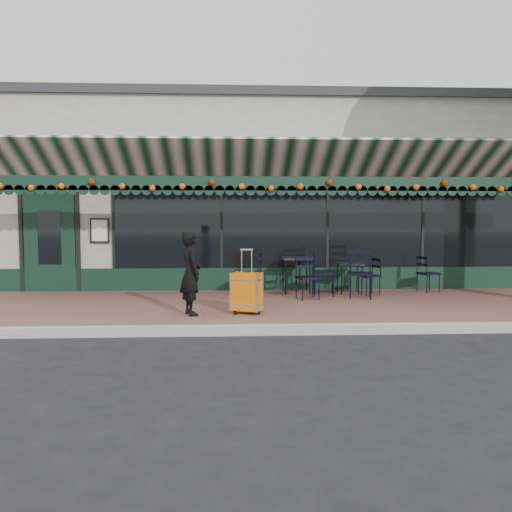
{
  "coord_description": "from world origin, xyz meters",
  "views": [
    {
      "loc": [
        -0.83,
        -8.22,
        1.79
      ],
      "look_at": [
        -0.34,
        1.6,
        1.09
      ],
      "focal_mm": 38.0,
      "sensor_mm": 36.0,
      "label": 1
    }
  ],
  "objects_px": {
    "chair_b_right": "(324,273)",
    "cafe_table_a": "(350,266)",
    "suitcase": "(247,292)",
    "chair_b_front": "(308,278)",
    "woman": "(191,273)",
    "chair_b_left": "(250,274)",
    "chair_a_right": "(428,274)",
    "chair_a_left": "(369,276)",
    "cafe_table_b": "(296,261)",
    "chair_a_front": "(361,274)"
  },
  "relations": [
    {
      "from": "cafe_table_a",
      "to": "chair_b_left",
      "type": "height_order",
      "value": "chair_b_left"
    },
    {
      "from": "chair_a_left",
      "to": "suitcase",
      "type": "bearing_deg",
      "value": -67.19
    },
    {
      "from": "chair_a_front",
      "to": "chair_b_left",
      "type": "bearing_deg",
      "value": -179.77
    },
    {
      "from": "chair_a_front",
      "to": "chair_b_right",
      "type": "bearing_deg",
      "value": 162.74
    },
    {
      "from": "chair_b_front",
      "to": "woman",
      "type": "bearing_deg",
      "value": -157.13
    },
    {
      "from": "cafe_table_a",
      "to": "chair_a_left",
      "type": "height_order",
      "value": "chair_a_left"
    },
    {
      "from": "suitcase",
      "to": "chair_b_right",
      "type": "distance_m",
      "value": 2.7
    },
    {
      "from": "chair_b_front",
      "to": "chair_b_right",
      "type": "bearing_deg",
      "value": 38.71
    },
    {
      "from": "woman",
      "to": "chair_b_front",
      "type": "bearing_deg",
      "value": -75.42
    },
    {
      "from": "woman",
      "to": "chair_a_right",
      "type": "distance_m",
      "value": 5.64
    },
    {
      "from": "woman",
      "to": "chair_b_left",
      "type": "relative_size",
      "value": 1.56
    },
    {
      "from": "woman",
      "to": "cafe_table_b",
      "type": "distance_m",
      "value": 3.35
    },
    {
      "from": "cafe_table_a",
      "to": "chair_b_right",
      "type": "distance_m",
      "value": 0.72
    },
    {
      "from": "chair_a_left",
      "to": "chair_b_left",
      "type": "xyz_separation_m",
      "value": [
        -2.53,
        0.03,
        0.06
      ]
    },
    {
      "from": "chair_b_right",
      "to": "chair_b_front",
      "type": "height_order",
      "value": "chair_b_right"
    },
    {
      "from": "suitcase",
      "to": "chair_a_right",
      "type": "bearing_deg",
      "value": 55.85
    },
    {
      "from": "chair_a_left",
      "to": "chair_a_right",
      "type": "xyz_separation_m",
      "value": [
        1.4,
        0.32,
        0.01
      ]
    },
    {
      "from": "chair_a_front",
      "to": "chair_b_right",
      "type": "distance_m",
      "value": 0.79
    },
    {
      "from": "suitcase",
      "to": "chair_b_front",
      "type": "height_order",
      "value": "suitcase"
    },
    {
      "from": "chair_b_front",
      "to": "cafe_table_b",
      "type": "bearing_deg",
      "value": 82.79
    },
    {
      "from": "woman",
      "to": "suitcase",
      "type": "xyz_separation_m",
      "value": [
        0.94,
        0.05,
        -0.35
      ]
    },
    {
      "from": "chair_a_left",
      "to": "chair_b_front",
      "type": "bearing_deg",
      "value": -82.98
    },
    {
      "from": "chair_b_front",
      "to": "chair_a_right",
      "type": "bearing_deg",
      "value": 5.03
    },
    {
      "from": "chair_a_left",
      "to": "chair_b_left",
      "type": "bearing_deg",
      "value": -106.84
    },
    {
      "from": "cafe_table_b",
      "to": "chair_a_left",
      "type": "height_order",
      "value": "chair_a_left"
    },
    {
      "from": "chair_a_right",
      "to": "suitcase",
      "type": "bearing_deg",
      "value": 103.06
    },
    {
      "from": "cafe_table_b",
      "to": "chair_b_front",
      "type": "xyz_separation_m",
      "value": [
        0.1,
        -0.99,
        -0.27
      ]
    },
    {
      "from": "woman",
      "to": "cafe_table_a",
      "type": "distance_m",
      "value": 4.11
    },
    {
      "from": "cafe_table_b",
      "to": "chair_a_front",
      "type": "bearing_deg",
      "value": -35.31
    },
    {
      "from": "cafe_table_b",
      "to": "chair_a_right",
      "type": "height_order",
      "value": "chair_a_right"
    },
    {
      "from": "woman",
      "to": "chair_b_left",
      "type": "bearing_deg",
      "value": -47.45
    },
    {
      "from": "suitcase",
      "to": "chair_a_front",
      "type": "distance_m",
      "value": 2.92
    },
    {
      "from": "chair_a_right",
      "to": "chair_b_right",
      "type": "height_order",
      "value": "chair_b_right"
    },
    {
      "from": "chair_b_front",
      "to": "chair_b_left",
      "type": "bearing_deg",
      "value": 137.4
    },
    {
      "from": "woman",
      "to": "suitcase",
      "type": "bearing_deg",
      "value": -108.48
    },
    {
      "from": "woman",
      "to": "suitcase",
      "type": "height_order",
      "value": "woman"
    },
    {
      "from": "chair_a_front",
      "to": "chair_b_front",
      "type": "height_order",
      "value": "chair_a_front"
    },
    {
      "from": "woman",
      "to": "chair_a_front",
      "type": "height_order",
      "value": "woman"
    },
    {
      "from": "cafe_table_b",
      "to": "chair_b_right",
      "type": "xyz_separation_m",
      "value": [
        0.52,
        -0.46,
        -0.22
      ]
    },
    {
      "from": "cafe_table_b",
      "to": "chair_b_right",
      "type": "distance_m",
      "value": 0.73
    },
    {
      "from": "cafe_table_b",
      "to": "chair_b_left",
      "type": "xyz_separation_m",
      "value": [
        -1.02,
        -0.36,
        -0.24
      ]
    },
    {
      "from": "cafe_table_a",
      "to": "chair_a_left",
      "type": "bearing_deg",
      "value": -36.91
    },
    {
      "from": "suitcase",
      "to": "chair_a_front",
      "type": "relative_size",
      "value": 1.13
    },
    {
      "from": "suitcase",
      "to": "chair_b_right",
      "type": "height_order",
      "value": "suitcase"
    },
    {
      "from": "cafe_table_b",
      "to": "chair_a_left",
      "type": "bearing_deg",
      "value": -14.29
    },
    {
      "from": "cafe_table_b",
      "to": "chair_a_front",
      "type": "height_order",
      "value": "chair_a_front"
    },
    {
      "from": "chair_b_right",
      "to": "cafe_table_a",
      "type": "bearing_deg",
      "value": -54.74
    },
    {
      "from": "chair_b_right",
      "to": "chair_a_right",
      "type": "bearing_deg",
      "value": -73.94
    },
    {
      "from": "cafe_table_a",
      "to": "suitcase",
      "type": "bearing_deg",
      "value": -133.51
    },
    {
      "from": "cafe_table_b",
      "to": "chair_b_right",
      "type": "bearing_deg",
      "value": -41.29
    }
  ]
}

